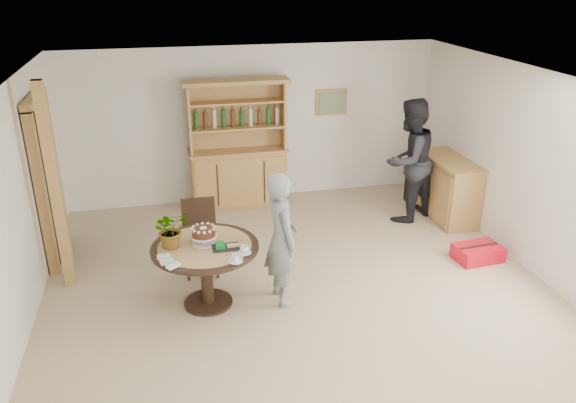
{
  "coord_description": "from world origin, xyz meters",
  "views": [
    {
      "loc": [
        -1.44,
        -5.23,
        3.62
      ],
      "look_at": [
        -0.07,
        0.71,
        1.05
      ],
      "focal_mm": 35.0,
      "sensor_mm": 36.0,
      "label": 1
    }
  ],
  "objects_px": {
    "sideboard": "(448,188)",
    "dining_table": "(206,257)",
    "adult_person": "(409,161)",
    "red_suitcase": "(478,253)",
    "dining_chair": "(200,231)",
    "hutch": "(238,164)",
    "teen_boy": "(282,239)"
  },
  "relations": [
    {
      "from": "dining_table",
      "to": "teen_boy",
      "type": "height_order",
      "value": "teen_boy"
    },
    {
      "from": "teen_boy",
      "to": "dining_table",
      "type": "bearing_deg",
      "value": 77.47
    },
    {
      "from": "hutch",
      "to": "teen_boy",
      "type": "relative_size",
      "value": 1.29
    },
    {
      "from": "sideboard",
      "to": "adult_person",
      "type": "distance_m",
      "value": 0.79
    },
    {
      "from": "sideboard",
      "to": "adult_person",
      "type": "xyz_separation_m",
      "value": [
        -0.64,
        0.1,
        0.46
      ]
    },
    {
      "from": "hutch",
      "to": "adult_person",
      "type": "distance_m",
      "value": 2.67
    },
    {
      "from": "adult_person",
      "to": "dining_chair",
      "type": "bearing_deg",
      "value": -12.74
    },
    {
      "from": "hutch",
      "to": "dining_chair",
      "type": "height_order",
      "value": "hutch"
    },
    {
      "from": "hutch",
      "to": "adult_person",
      "type": "height_order",
      "value": "hutch"
    },
    {
      "from": "dining_chair",
      "to": "adult_person",
      "type": "xyz_separation_m",
      "value": [
        3.2,
        0.9,
        0.4
      ]
    },
    {
      "from": "sideboard",
      "to": "teen_boy",
      "type": "height_order",
      "value": "teen_boy"
    },
    {
      "from": "red_suitcase",
      "to": "dining_table",
      "type": "bearing_deg",
      "value": 178.68
    },
    {
      "from": "hutch",
      "to": "dining_table",
      "type": "xyz_separation_m",
      "value": [
        -0.79,
        -2.87,
        -0.08
      ]
    },
    {
      "from": "dining_chair",
      "to": "teen_boy",
      "type": "bearing_deg",
      "value": -45.87
    },
    {
      "from": "adult_person",
      "to": "red_suitcase",
      "type": "relative_size",
      "value": 2.95
    },
    {
      "from": "teen_boy",
      "to": "red_suitcase",
      "type": "relative_size",
      "value": 2.49
    },
    {
      "from": "hutch",
      "to": "red_suitcase",
      "type": "bearing_deg",
      "value": -43.04
    },
    {
      "from": "teen_boy",
      "to": "adult_person",
      "type": "xyz_separation_m",
      "value": [
        2.35,
        1.83,
        0.15
      ]
    },
    {
      "from": "dining_chair",
      "to": "red_suitcase",
      "type": "bearing_deg",
      "value": -7.37
    },
    {
      "from": "hutch",
      "to": "dining_table",
      "type": "bearing_deg",
      "value": -105.47
    },
    {
      "from": "adult_person",
      "to": "sideboard",
      "type": "bearing_deg",
      "value": 142.6
    },
    {
      "from": "hutch",
      "to": "teen_boy",
      "type": "bearing_deg",
      "value": -88.9
    },
    {
      "from": "teen_boy",
      "to": "red_suitcase",
      "type": "bearing_deg",
      "value": -88.52
    },
    {
      "from": "teen_boy",
      "to": "adult_person",
      "type": "relative_size",
      "value": 0.84
    },
    {
      "from": "dining_chair",
      "to": "adult_person",
      "type": "bearing_deg",
      "value": 17.44
    },
    {
      "from": "dining_table",
      "to": "adult_person",
      "type": "xyz_separation_m",
      "value": [
        3.2,
        1.73,
        0.33
      ]
    },
    {
      "from": "red_suitcase",
      "to": "dining_chair",
      "type": "bearing_deg",
      "value": 165.53
    },
    {
      "from": "dining_table",
      "to": "adult_person",
      "type": "height_order",
      "value": "adult_person"
    },
    {
      "from": "sideboard",
      "to": "dining_table",
      "type": "bearing_deg",
      "value": -157.03
    },
    {
      "from": "hutch",
      "to": "dining_table",
      "type": "relative_size",
      "value": 1.7
    },
    {
      "from": "dining_table",
      "to": "red_suitcase",
      "type": "height_order",
      "value": "dining_table"
    },
    {
      "from": "sideboard",
      "to": "adult_person",
      "type": "relative_size",
      "value": 0.67
    }
  ]
}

